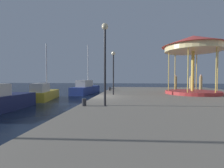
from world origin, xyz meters
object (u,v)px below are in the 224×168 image
at_px(sailboat_blue, 86,89).
at_px(bollard_north, 110,89).
at_px(bollard_center, 109,89).
at_px(carousel, 193,50).
at_px(person_by_the_water, 176,83).
at_px(person_mid_promenade, 201,83).
at_px(lamp_post_near_edge, 105,50).
at_px(bollard_south, 84,102).
at_px(person_far_corner, 191,83).
at_px(lamp_post_mid_promenade, 113,65).
at_px(sailboat_yellow, 44,93).

relative_size(sailboat_blue, bollard_north, 18.69).
relative_size(bollard_center, bollard_north, 1.00).
bearing_deg(carousel, person_by_the_water, 87.53).
xyz_separation_m(carousel, person_mid_promenade, (2.47, 4.04, -3.28)).
xyz_separation_m(bollard_center, person_by_the_water, (8.79, 3.43, 0.72)).
bearing_deg(carousel, lamp_post_near_edge, -135.23).
height_order(bollard_south, person_by_the_water, person_by_the_water).
bearing_deg(person_far_corner, lamp_post_mid_promenade, -136.13).
height_order(sailboat_blue, lamp_post_mid_promenade, sailboat_blue).
bearing_deg(bollard_north, sailboat_yellow, -149.71).
relative_size(bollard_north, person_mid_promenade, 0.20).
xyz_separation_m(sailboat_yellow, bollard_south, (6.66, -7.58, 0.31)).
bearing_deg(sailboat_blue, person_by_the_water, -1.94).
bearing_deg(lamp_post_near_edge, lamp_post_mid_promenade, 91.33).
bearing_deg(person_mid_promenade, bollard_center, -175.62).
height_order(lamp_post_near_edge, bollard_north, lamp_post_near_edge).
bearing_deg(person_by_the_water, bollard_center, -158.66).
distance_m(sailboat_yellow, carousel, 15.78).
relative_size(sailboat_yellow, bollard_north, 15.45).
bearing_deg(sailboat_blue, sailboat_yellow, -110.15).
height_order(bollard_north, person_by_the_water, person_by_the_water).
bearing_deg(bollard_center, bollard_south, -90.07).
bearing_deg(lamp_post_near_edge, bollard_center, 95.99).
distance_m(carousel, person_mid_promenade, 5.76).
bearing_deg(lamp_post_mid_promenade, bollard_center, 101.58).
distance_m(person_by_the_water, person_far_corner, 3.28).
height_order(sailboat_blue, bollard_south, sailboat_blue).
distance_m(person_by_the_water, person_mid_promenade, 3.39).
bearing_deg(person_far_corner, person_mid_promenade, -96.07).
relative_size(sailboat_yellow, bollard_center, 15.45).
distance_m(bollard_north, person_far_corner, 12.43).
relative_size(lamp_post_near_edge, lamp_post_mid_promenade, 1.14).
bearing_deg(bollard_north, bollard_south, -89.85).
relative_size(lamp_post_near_edge, bollard_south, 11.32).
relative_size(bollard_center, person_far_corner, 0.21).
xyz_separation_m(lamp_post_near_edge, person_mid_promenade, (9.87, 11.37, -2.14)).
bearing_deg(sailboat_blue, person_far_corner, 5.41).
relative_size(lamp_post_mid_promenade, bollard_center, 9.94).
bearing_deg(lamp_post_mid_promenade, person_by_the_water, 46.26).
bearing_deg(bollard_south, person_by_the_water, 58.25).
bearing_deg(lamp_post_near_edge, person_far_corner, 56.91).
bearing_deg(person_by_the_water, lamp_post_mid_promenade, -133.74).
xyz_separation_m(lamp_post_mid_promenade, bollard_south, (-0.98, -6.05, -2.55)).
distance_m(sailboat_yellow, lamp_post_near_edge, 11.15).
bearing_deg(bollard_center, person_far_corner, 25.00).
xyz_separation_m(sailboat_blue, lamp_post_near_edge, (5.19, -14.40, 3.10)).
distance_m(sailboat_blue, bollard_north, 5.16).
height_order(carousel, bollard_center, carousel).
relative_size(sailboat_yellow, carousel, 1.07).
xyz_separation_m(bollard_south, person_by_the_water, (8.80, 14.22, 0.72)).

